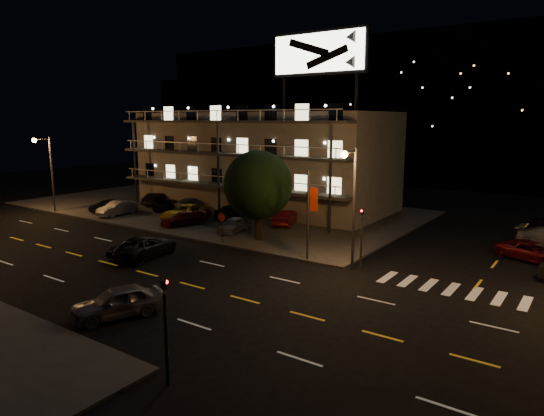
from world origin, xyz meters
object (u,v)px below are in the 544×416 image
Objects in this scene: lot_car_2 at (186,213)px; road_car_west at (144,247)px; lot_car_7 at (192,204)px; road_car_east at (117,302)px; lot_car_4 at (233,225)px; tree at (257,187)px.

lot_car_2 is 1.00× the size of road_car_west.
lot_car_7 is 28.19m from road_car_east.
lot_car_7 is at bearing -65.96° from road_car_west.
lot_car_2 is 12.16m from road_car_west.
lot_car_4 is 0.69× the size of road_car_west.
lot_car_2 reaches higher than lot_car_7.
lot_car_2 is 6.94m from lot_car_4.
tree reaches higher than lot_car_4.
lot_car_7 is (-13.38, 6.25, -3.63)m from tree.
road_car_west is (6.20, -10.46, -0.15)m from lot_car_2.
road_car_east is (6.63, -17.27, -0.02)m from lot_car_4.
lot_car_2 is at bearing 168.81° from tree.
lot_car_2 is 1.46× the size of lot_car_4.
tree is at bearing 156.99° from lot_car_7.
lot_car_7 is at bearing 148.98° from road_car_east.
road_car_east is at bearing -54.18° from lot_car_2.
tree reaches higher than road_car_west.
lot_car_4 is (6.85, -1.15, -0.12)m from lot_car_2.
road_car_east is at bearing 123.63° from road_car_west.
lot_car_2 reaches higher than road_car_east.
lot_car_4 is 9.32m from road_car_west.
road_car_west is (-3.90, -8.46, -3.69)m from tree.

